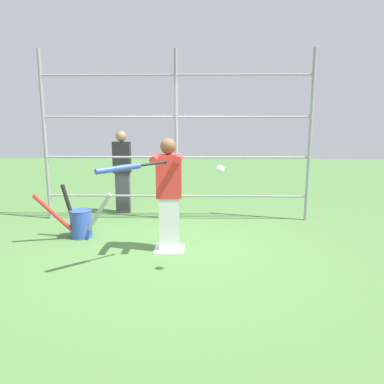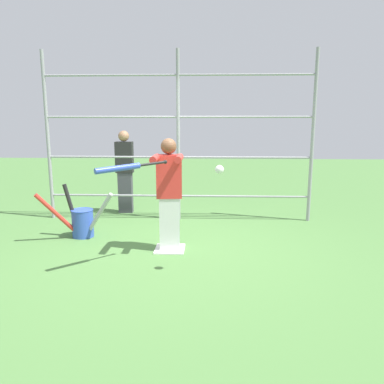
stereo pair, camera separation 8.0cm
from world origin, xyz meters
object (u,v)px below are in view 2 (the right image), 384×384
(softball_in_flight, at_px, (219,170))
(bat_bucket, at_px, (82,221))
(batter, at_px, (169,191))
(bystander_behind_fence, at_px, (125,171))
(baseball_bat_swinging, at_px, (124,167))

(softball_in_flight, xyz_separation_m, bat_bucket, (2.02, -1.35, -0.98))
(softball_in_flight, relative_size, bat_bucket, 0.09)
(batter, height_order, bystander_behind_fence, bystander_behind_fence)
(batter, distance_m, baseball_bat_swinging, 0.94)
(bat_bucket, xyz_separation_m, bystander_behind_fence, (-0.33, -1.54, 0.56))
(baseball_bat_swinging, height_order, softball_in_flight, baseball_bat_swinging)
(baseball_bat_swinging, bearing_deg, batter, -119.53)
(baseball_bat_swinging, height_order, bat_bucket, baseball_bat_swinging)
(softball_in_flight, bearing_deg, bat_bucket, -33.71)
(softball_in_flight, bearing_deg, baseball_bat_swinging, -4.60)
(batter, relative_size, softball_in_flight, 15.75)
(batter, relative_size, baseball_bat_swinging, 2.07)
(batter, relative_size, bystander_behind_fence, 0.98)
(batter, relative_size, bat_bucket, 1.36)
(softball_in_flight, height_order, bystander_behind_fence, bystander_behind_fence)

